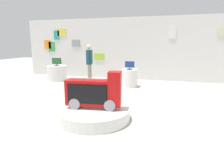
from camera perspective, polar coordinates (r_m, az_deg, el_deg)
name	(u,v)px	position (r m, az deg, el deg)	size (l,w,h in m)	color
ground_plane	(96,110)	(5.08, -4.83, -8.59)	(30.00, 30.00, 0.00)	#B2ADA3
back_wall_display	(130,49)	(9.29, 5.45, 9.44)	(11.04, 0.13, 2.88)	silver
main_display_pedestal	(94,113)	(4.50, -5.38, -9.48)	(1.65, 1.65, 0.26)	silver
novelty_firetruck_tv	(94,93)	(4.34, -5.21, -3.62)	(1.26, 0.49, 0.85)	gray
display_pedestal_left_rear	(129,78)	(7.69, 5.16, 0.86)	(0.64, 0.64, 0.69)	silver
tv_on_left_rear	(130,65)	(7.61, 5.23, 4.65)	(0.39, 0.23, 0.33)	black
display_pedestal_center_rear	(57,73)	(9.31, -15.80, 2.28)	(0.89, 0.89, 0.69)	silver
tv_on_center_rear	(57,62)	(9.24, -15.99, 5.50)	(0.43, 0.21, 0.35)	black
shopper_browsing_near_truck	(89,61)	(8.17, -6.64, 5.85)	(0.27, 0.55, 1.66)	gray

